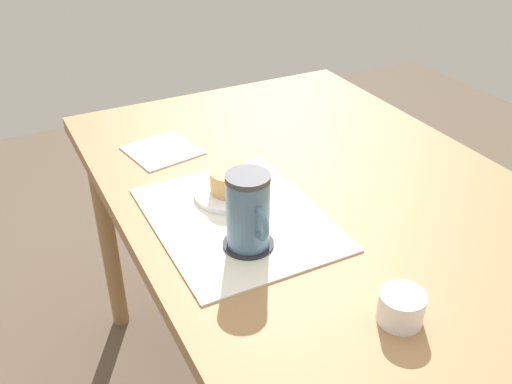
{
  "coord_description": "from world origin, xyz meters",
  "views": [
    {
      "loc": [
        0.79,
        -0.59,
        1.32
      ],
      "look_at": [
        -0.03,
        -0.17,
        0.75
      ],
      "focal_mm": 40.0,
      "sensor_mm": 36.0,
      "label": 1
    }
  ],
  "objects_px": {
    "pastry_plate": "(232,193)",
    "coffee_mug": "(249,211)",
    "dining_table": "(334,229)",
    "sugar_bowl": "(401,308)",
    "pastry": "(231,181)"
  },
  "relations": [
    {
      "from": "pastry_plate",
      "to": "coffee_mug",
      "type": "xyz_separation_m",
      "value": [
        0.17,
        -0.04,
        0.07
      ]
    },
    {
      "from": "pastry",
      "to": "sugar_bowl",
      "type": "relative_size",
      "value": 1.24
    },
    {
      "from": "dining_table",
      "to": "sugar_bowl",
      "type": "xyz_separation_m",
      "value": [
        0.32,
        -0.1,
        0.09
      ]
    },
    {
      "from": "dining_table",
      "to": "sugar_bowl",
      "type": "height_order",
      "value": "sugar_bowl"
    },
    {
      "from": "pastry",
      "to": "sugar_bowl",
      "type": "distance_m",
      "value": 0.44
    },
    {
      "from": "pastry_plate",
      "to": "pastry",
      "type": "height_order",
      "value": "pastry"
    },
    {
      "from": "sugar_bowl",
      "to": "pastry",
      "type": "bearing_deg",
      "value": -169.94
    },
    {
      "from": "pastry",
      "to": "coffee_mug",
      "type": "xyz_separation_m",
      "value": [
        0.17,
        -0.04,
        0.04
      ]
    },
    {
      "from": "dining_table",
      "to": "pastry_plate",
      "type": "relative_size",
      "value": 8.79
    },
    {
      "from": "pastry_plate",
      "to": "pastry",
      "type": "bearing_deg",
      "value": 0.0
    },
    {
      "from": "pastry",
      "to": "coffee_mug",
      "type": "bearing_deg",
      "value": -14.95
    },
    {
      "from": "sugar_bowl",
      "to": "pastry_plate",
      "type": "bearing_deg",
      "value": -169.94
    },
    {
      "from": "pastry_plate",
      "to": "coffee_mug",
      "type": "bearing_deg",
      "value": -14.95
    },
    {
      "from": "dining_table",
      "to": "coffee_mug",
      "type": "xyz_separation_m",
      "value": [
        0.06,
        -0.23,
        0.15
      ]
    },
    {
      "from": "dining_table",
      "to": "pastry",
      "type": "height_order",
      "value": "pastry"
    }
  ]
}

